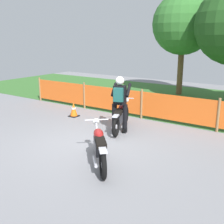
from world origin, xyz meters
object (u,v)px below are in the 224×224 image
object	(u,v)px
motorcycle_trailing	(121,116)
rider_trailing	(120,101)
traffic_cone	(74,109)
motorcycle_lead	(99,146)

from	to	relation	value
motorcycle_trailing	rider_trailing	size ratio (longest dim) A/B	1.09
motorcycle_trailing	traffic_cone	distance (m)	2.26
motorcycle_lead	rider_trailing	size ratio (longest dim) A/B	0.87
rider_trailing	traffic_cone	distance (m)	2.46
traffic_cone	motorcycle_trailing	bearing A→B (deg)	-7.80
motorcycle_trailing	rider_trailing	world-z (taller)	rider_trailing
motorcycle_trailing	traffic_cone	world-z (taller)	motorcycle_trailing
motorcycle_lead	traffic_cone	world-z (taller)	motorcycle_lead
motorcycle_lead	motorcycle_trailing	size ratio (longest dim) A/B	0.80
rider_trailing	traffic_cone	bearing A→B (deg)	58.07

